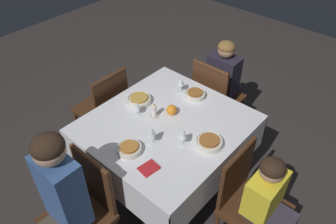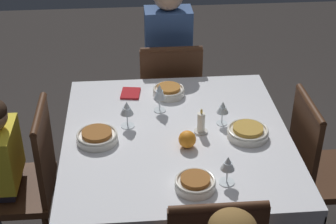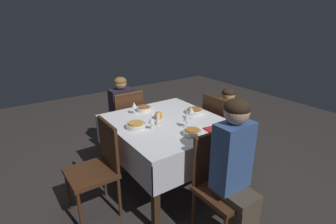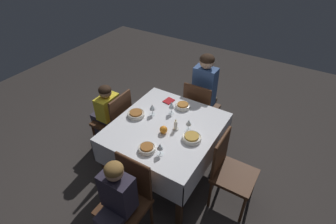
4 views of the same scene
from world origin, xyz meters
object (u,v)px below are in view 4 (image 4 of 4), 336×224
at_px(wine_glass_west, 160,147).
at_px(bowl_west, 147,148).
at_px(dining_table, 166,132).
at_px(bowl_north, 136,114).
at_px(chair_west, 128,197).
at_px(chair_east, 200,107).
at_px(person_child_yellow, 105,113).
at_px(wine_glass_south, 189,123).
at_px(person_child_dark, 115,206).
at_px(bowl_east, 183,106).
at_px(wine_glass_north, 152,107).
at_px(chair_north, 115,119).
at_px(wine_glass_east, 171,105).
at_px(orange_fruit, 164,130).
at_px(bowl_south, 192,138).
at_px(chair_south, 230,169).
at_px(person_adult_denim, 206,90).
at_px(napkin_red_folded, 169,101).
at_px(candle_centerpiece, 176,126).

bearing_deg(wine_glass_west, bowl_west, 100.25).
height_order(dining_table, bowl_north, bowl_north).
height_order(chair_west, wine_glass_west, chair_west).
relative_size(chair_east, person_child_yellow, 0.93).
distance_m(dining_table, wine_glass_south, 0.32).
relative_size(chair_east, chair_west, 1.00).
distance_m(person_child_dark, bowl_east, 1.42).
distance_m(wine_glass_north, bowl_west, 0.60).
distance_m(chair_north, bowl_north, 0.49).
xyz_separation_m(wine_glass_east, orange_fruit, (-0.35, -0.11, -0.07)).
bearing_deg(wine_glass_west, bowl_north, 57.35).
bearing_deg(bowl_south, dining_table, 82.19).
height_order(dining_table, bowl_east, bowl_east).
height_order(wine_glass_north, wine_glass_south, wine_glass_north).
relative_size(person_child_yellow, bowl_north, 4.85).
distance_m(person_child_yellow, bowl_west, 1.12).
distance_m(chair_south, person_child_yellow, 1.75).
bearing_deg(person_child_yellow, person_child_dark, 45.93).
bearing_deg(wine_glass_east, chair_south, -105.20).
distance_m(person_adult_denim, person_child_yellow, 1.40).
bearing_deg(chair_south, person_child_yellow, 89.58).
xyz_separation_m(bowl_west, orange_fruit, (0.31, -0.00, 0.02)).
height_order(bowl_north, wine_glass_north, wine_glass_north).
relative_size(dining_table, napkin_red_folded, 8.66).
height_order(chair_south, orange_fruit, chair_south).
xyz_separation_m(person_child_dark, wine_glass_west, (0.60, -0.09, 0.27)).
height_order(wine_glass_west, bowl_south, wine_glass_west).
height_order(wine_glass_west, orange_fruit, wine_glass_west).
relative_size(bowl_north, wine_glass_west, 1.47).
bearing_deg(bowl_north, chair_north, 83.62).
bearing_deg(bowl_south, wine_glass_west, 154.06).
bearing_deg(candle_centerpiece, wine_glass_east, 39.74).
bearing_deg(wine_glass_north, napkin_red_folded, -3.83).
height_order(person_child_dark, orange_fruit, person_child_dark).
height_order(person_child_yellow, wine_glass_south, person_child_yellow).
xyz_separation_m(bowl_west, wine_glass_south, (0.50, -0.20, 0.07)).
xyz_separation_m(person_adult_denim, bowl_north, (-1.01, 0.43, 0.08)).
height_order(chair_north, chair_west, same).
distance_m(dining_table, napkin_red_folded, 0.50).
height_order(chair_east, bowl_east, chair_east).
xyz_separation_m(chair_south, wine_glass_north, (0.09, 1.04, 0.35)).
xyz_separation_m(person_adult_denim, orange_fruit, (-1.10, -0.00, 0.09)).
xyz_separation_m(dining_table, bowl_west, (-0.42, -0.04, 0.13)).
xyz_separation_m(wine_glass_east, candle_centerpiece, (-0.23, -0.19, -0.06)).
relative_size(candle_centerpiece, orange_fruit, 1.61).
bearing_deg(chair_west, person_child_dark, -90.00).
bearing_deg(chair_east, chair_west, 91.77).
bearing_deg(wine_glass_south, person_adult_denim, 12.90).
xyz_separation_m(bowl_north, orange_fruit, (-0.08, -0.43, 0.02)).
xyz_separation_m(person_child_dark, orange_fruit, (0.89, 0.05, 0.22)).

